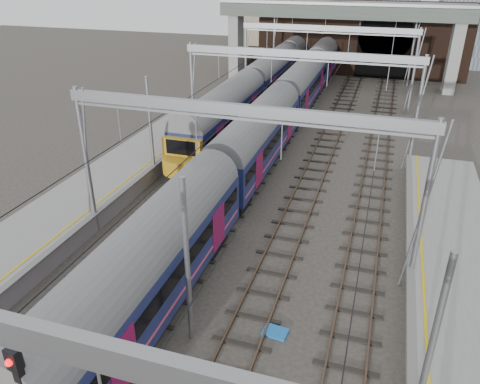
% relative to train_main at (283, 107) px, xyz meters
% --- Properties ---
extents(ground, '(160.00, 160.00, 0.00)m').
position_rel_train_main_xyz_m(ground, '(2.00, -26.31, -2.45)').
color(ground, '#38332D').
rests_on(ground, ground).
extents(tracks, '(14.40, 80.00, 0.22)m').
position_rel_train_main_xyz_m(tracks, '(2.00, -11.31, -2.43)').
color(tracks, '#4C3828').
rests_on(tracks, ground).
extents(overhead_line, '(16.80, 80.00, 8.00)m').
position_rel_train_main_xyz_m(overhead_line, '(2.00, -4.82, 4.12)').
color(overhead_line, gray).
rests_on(overhead_line, ground).
extents(retaining_wall, '(28.00, 2.75, 9.00)m').
position_rel_train_main_xyz_m(retaining_wall, '(3.40, 25.62, 1.88)').
color(retaining_wall, '#301E15').
rests_on(retaining_wall, ground).
extents(overbridge, '(28.00, 3.00, 9.25)m').
position_rel_train_main_xyz_m(overbridge, '(2.00, 19.69, 4.82)').
color(overbridge, gray).
rests_on(overbridge, ground).
extents(train_main, '(2.74, 63.30, 4.73)m').
position_rel_train_main_xyz_m(train_main, '(0.00, 0.00, 0.00)').
color(train_main, black).
rests_on(train_main, ground).
extents(train_second, '(2.73, 47.31, 4.72)m').
position_rel_train_main_xyz_m(train_second, '(-4.00, 12.04, -0.01)').
color(train_second, black).
rests_on(train_second, ground).
extents(signal_near_left, '(0.33, 0.45, 4.50)m').
position_rel_train_main_xyz_m(signal_near_left, '(-0.15, -26.12, 0.42)').
color(signal_near_left, black).
rests_on(signal_near_left, ground).
extents(equip_cover_a, '(0.91, 0.72, 0.10)m').
position_rel_train_main_xyz_m(equip_cover_a, '(-0.45, -24.25, -2.40)').
color(equip_cover_a, blue).
rests_on(equip_cover_a, ground).
extents(equip_cover_b, '(1.05, 0.92, 0.10)m').
position_rel_train_main_xyz_m(equip_cover_b, '(-0.43, -25.15, -2.40)').
color(equip_cover_b, blue).
rests_on(equip_cover_b, ground).
extents(equip_cover_c, '(1.04, 0.78, 0.11)m').
position_rel_train_main_xyz_m(equip_cover_c, '(5.11, -23.08, -2.39)').
color(equip_cover_c, blue).
rests_on(equip_cover_c, ground).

